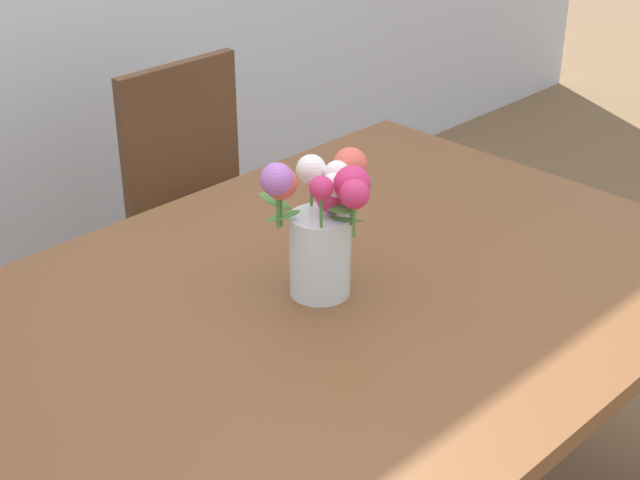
% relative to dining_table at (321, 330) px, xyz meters
% --- Properties ---
extents(dining_table, '(1.74, 1.17, 0.73)m').
position_rel_dining_table_xyz_m(dining_table, '(0.00, 0.00, 0.00)').
color(dining_table, brown).
rests_on(dining_table, ground_plane).
extents(chair_right, '(0.42, 0.42, 0.90)m').
position_rel_dining_table_xyz_m(chair_right, '(0.45, 0.93, -0.14)').
color(chair_right, brown).
rests_on(chair_right, ground_plane).
extents(flower_vase, '(0.25, 0.24, 0.30)m').
position_rel_dining_table_xyz_m(flower_vase, '(0.03, 0.02, 0.23)').
color(flower_vase, silver).
rests_on(flower_vase, dining_table).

